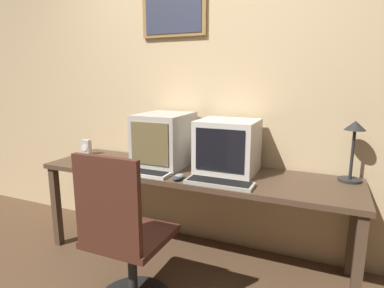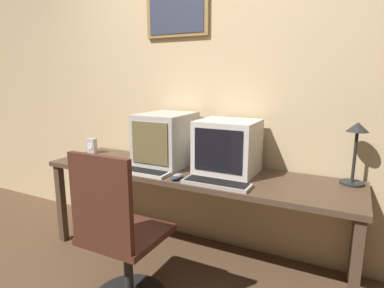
{
  "view_description": "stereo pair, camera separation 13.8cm",
  "coord_description": "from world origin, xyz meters",
  "px_view_note": "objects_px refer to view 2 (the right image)",
  "views": [
    {
      "loc": [
        0.91,
        -1.0,
        1.39
      ],
      "look_at": [
        0.0,
        1.09,
        0.91
      ],
      "focal_mm": 30.0,
      "sensor_mm": 36.0,
      "label": 1
    },
    {
      "loc": [
        1.04,
        -0.94,
        1.39
      ],
      "look_at": [
        0.0,
        1.09,
        0.91
      ],
      "focal_mm": 30.0,
      "sensor_mm": 36.0,
      "label": 2
    }
  ],
  "objects_px": {
    "monitor_left": "(166,139)",
    "keyboard_side": "(216,183)",
    "desk_lamp": "(356,142)",
    "office_chair": "(120,243)",
    "keyboard_main": "(139,171)",
    "mouse_near_keyboard": "(176,177)",
    "mouse_far_corner": "(178,176)",
    "monitor_right": "(228,147)",
    "desk_clock": "(92,146)"
  },
  "relations": [
    {
      "from": "monitor_right",
      "to": "keyboard_main",
      "type": "xyz_separation_m",
      "value": [
        -0.56,
        -0.31,
        -0.18
      ]
    },
    {
      "from": "keyboard_side",
      "to": "desk_lamp",
      "type": "height_order",
      "value": "desk_lamp"
    },
    {
      "from": "keyboard_side",
      "to": "monitor_right",
      "type": "bearing_deg",
      "value": 97.89
    },
    {
      "from": "keyboard_main",
      "to": "desk_lamp",
      "type": "bearing_deg",
      "value": 17.26
    },
    {
      "from": "monitor_right",
      "to": "monitor_left",
      "type": "bearing_deg",
      "value": -178.16
    },
    {
      "from": "desk_clock",
      "to": "office_chair",
      "type": "height_order",
      "value": "office_chair"
    },
    {
      "from": "monitor_left",
      "to": "mouse_far_corner",
      "type": "bearing_deg",
      "value": -47.03
    },
    {
      "from": "mouse_near_keyboard",
      "to": "mouse_far_corner",
      "type": "height_order",
      "value": "mouse_far_corner"
    },
    {
      "from": "desk_lamp",
      "to": "keyboard_side",
      "type": "bearing_deg",
      "value": -151.62
    },
    {
      "from": "monitor_right",
      "to": "mouse_near_keyboard",
      "type": "bearing_deg",
      "value": -127.82
    },
    {
      "from": "keyboard_main",
      "to": "desk_clock",
      "type": "xyz_separation_m",
      "value": [
        -0.76,
        0.31,
        0.05
      ]
    },
    {
      "from": "monitor_left",
      "to": "desk_lamp",
      "type": "xyz_separation_m",
      "value": [
        1.33,
        0.13,
        0.07
      ]
    },
    {
      "from": "monitor_right",
      "to": "desk_lamp",
      "type": "height_order",
      "value": "desk_lamp"
    },
    {
      "from": "monitor_right",
      "to": "keyboard_main",
      "type": "relative_size",
      "value": 0.91
    },
    {
      "from": "desk_lamp",
      "to": "office_chair",
      "type": "bearing_deg",
      "value": -143.4
    },
    {
      "from": "desk_clock",
      "to": "office_chair",
      "type": "xyz_separation_m",
      "value": [
        0.94,
        -0.77,
        -0.35
      ]
    },
    {
      "from": "keyboard_main",
      "to": "mouse_near_keyboard",
      "type": "bearing_deg",
      "value": -1.26
    },
    {
      "from": "keyboard_side",
      "to": "mouse_near_keyboard",
      "type": "bearing_deg",
      "value": -177.0
    },
    {
      "from": "monitor_left",
      "to": "monitor_right",
      "type": "bearing_deg",
      "value": 1.84
    },
    {
      "from": "keyboard_main",
      "to": "office_chair",
      "type": "bearing_deg",
      "value": -68.34
    },
    {
      "from": "keyboard_main",
      "to": "desk_lamp",
      "type": "relative_size",
      "value": 1.14
    },
    {
      "from": "office_chair",
      "to": "monitor_right",
      "type": "bearing_deg",
      "value": 64.01
    },
    {
      "from": "desk_lamp",
      "to": "monitor_right",
      "type": "bearing_deg",
      "value": -171.94
    },
    {
      "from": "mouse_near_keyboard",
      "to": "desk_clock",
      "type": "relative_size",
      "value": 0.8
    },
    {
      "from": "monitor_right",
      "to": "mouse_far_corner",
      "type": "bearing_deg",
      "value": -128.6
    },
    {
      "from": "keyboard_main",
      "to": "mouse_far_corner",
      "type": "relative_size",
      "value": 4.59
    },
    {
      "from": "desk_clock",
      "to": "keyboard_side",
      "type": "bearing_deg",
      "value": -12.68
    },
    {
      "from": "mouse_far_corner",
      "to": "desk_lamp",
      "type": "distance_m",
      "value": 1.17
    },
    {
      "from": "monitor_left",
      "to": "keyboard_main",
      "type": "bearing_deg",
      "value": -98.97
    },
    {
      "from": "keyboard_main",
      "to": "office_chair",
      "type": "xyz_separation_m",
      "value": [
        0.18,
        -0.46,
        -0.3
      ]
    },
    {
      "from": "monitor_right",
      "to": "office_chair",
      "type": "height_order",
      "value": "monitor_right"
    },
    {
      "from": "monitor_left",
      "to": "keyboard_side",
      "type": "distance_m",
      "value": 0.65
    },
    {
      "from": "desk_lamp",
      "to": "office_chair",
      "type": "distance_m",
      "value": 1.59
    },
    {
      "from": "office_chair",
      "to": "mouse_near_keyboard",
      "type": "bearing_deg",
      "value": 74.14
    },
    {
      "from": "keyboard_main",
      "to": "keyboard_side",
      "type": "height_order",
      "value": "same"
    },
    {
      "from": "desk_clock",
      "to": "desk_lamp",
      "type": "height_order",
      "value": "desk_lamp"
    },
    {
      "from": "office_chair",
      "to": "monitor_left",
      "type": "bearing_deg",
      "value": 100.2
    },
    {
      "from": "desk_lamp",
      "to": "keyboard_main",
      "type": "bearing_deg",
      "value": -162.74
    },
    {
      "from": "mouse_far_corner",
      "to": "office_chair",
      "type": "bearing_deg",
      "value": -105.89
    },
    {
      "from": "monitor_left",
      "to": "desk_lamp",
      "type": "height_order",
      "value": "same"
    },
    {
      "from": "mouse_far_corner",
      "to": "keyboard_side",
      "type": "bearing_deg",
      "value": 0.24
    },
    {
      "from": "keyboard_main",
      "to": "monitor_left",
      "type": "bearing_deg",
      "value": 81.03
    },
    {
      "from": "monitor_right",
      "to": "desk_clock",
      "type": "height_order",
      "value": "monitor_right"
    },
    {
      "from": "keyboard_main",
      "to": "mouse_near_keyboard",
      "type": "distance_m",
      "value": 0.31
    },
    {
      "from": "monitor_left",
      "to": "mouse_far_corner",
      "type": "height_order",
      "value": "monitor_left"
    },
    {
      "from": "monitor_right",
      "to": "keyboard_main",
      "type": "height_order",
      "value": "monitor_right"
    },
    {
      "from": "desk_lamp",
      "to": "office_chair",
      "type": "height_order",
      "value": "desk_lamp"
    },
    {
      "from": "keyboard_main",
      "to": "desk_clock",
      "type": "distance_m",
      "value": 0.82
    },
    {
      "from": "keyboard_side",
      "to": "mouse_near_keyboard",
      "type": "height_order",
      "value": "mouse_near_keyboard"
    },
    {
      "from": "monitor_left",
      "to": "keyboard_side",
      "type": "xyz_separation_m",
      "value": [
        0.55,
        -0.29,
        -0.19
      ]
    }
  ]
}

